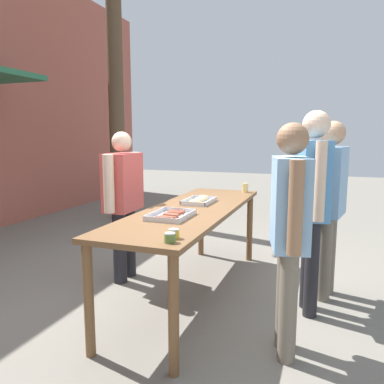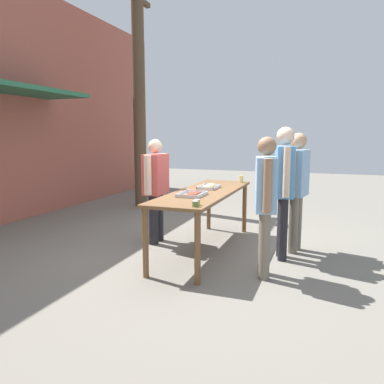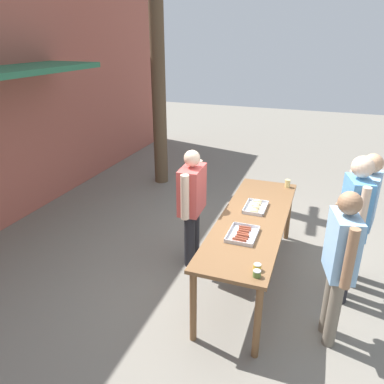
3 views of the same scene
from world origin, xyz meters
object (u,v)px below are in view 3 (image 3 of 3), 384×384
at_px(food_tray_buns, 256,207).
at_px(utility_pole, 157,47).
at_px(condiment_jar_mustard, 257,274).
at_px(person_customer_waiting_in_line, 353,217).
at_px(person_customer_holding_hotdog, 340,257).
at_px(food_tray_sausages, 242,235).
at_px(condiment_jar_ketchup, 257,267).
at_px(person_server_behind_table, 192,199).
at_px(person_customer_with_cup, 364,210).
at_px(beer_cup, 288,183).

xyz_separation_m(food_tray_buns, utility_pole, (2.48, 2.43, 1.76)).
relative_size(condiment_jar_mustard, person_customer_waiting_in_line, 0.04).
bearing_deg(person_customer_holding_hotdog, food_tray_sausages, -117.24).
height_order(condiment_jar_ketchup, person_server_behind_table, person_server_behind_table).
bearing_deg(person_customer_with_cup, utility_pole, -111.61).
bearing_deg(utility_pole, condiment_jar_ketchup, -144.52).
height_order(food_tray_sausages, utility_pole, utility_pole).
xyz_separation_m(condiment_jar_mustard, beer_cup, (2.26, 0.00, 0.02)).
relative_size(beer_cup, person_customer_holding_hotdog, 0.07).
relative_size(food_tray_sausages, condiment_jar_ketchup, 5.73).
xyz_separation_m(food_tray_sausages, utility_pole, (3.21, 2.43, 1.77)).
xyz_separation_m(condiment_jar_mustard, person_customer_waiting_in_line, (1.15, -0.81, 0.16)).
bearing_deg(person_customer_waiting_in_line, food_tray_buns, -116.00).
height_order(food_tray_sausages, condiment_jar_mustard, condiment_jar_mustard).
height_order(condiment_jar_ketchup, beer_cup, beer_cup).
bearing_deg(food_tray_sausages, condiment_jar_mustard, -157.14).
height_order(food_tray_sausages, person_customer_waiting_in_line, person_customer_waiting_in_line).
bearing_deg(beer_cup, condiment_jar_ketchup, 179.61).
distance_m(condiment_jar_ketchup, utility_pole, 4.96).
bearing_deg(person_server_behind_table, food_tray_buns, -83.27).
xyz_separation_m(beer_cup, person_customer_waiting_in_line, (-1.11, -0.81, 0.13)).
bearing_deg(person_customer_holding_hotdog, person_customer_waiting_in_line, 157.80).
bearing_deg(condiment_jar_mustard, food_tray_buns, 11.48).
relative_size(condiment_jar_mustard, beer_cup, 0.66).
bearing_deg(condiment_jar_mustard, food_tray_sausages, 22.86).
relative_size(condiment_jar_mustard, person_server_behind_table, 0.05).
xyz_separation_m(beer_cup, person_server_behind_table, (-0.99, 1.08, 0.01)).
height_order(condiment_jar_ketchup, person_customer_with_cup, person_customer_with_cup).
bearing_deg(person_customer_with_cup, beer_cup, -116.56).
bearing_deg(person_customer_with_cup, person_customer_holding_hotdog, -1.88).
xyz_separation_m(person_server_behind_table, person_customer_waiting_in_line, (-0.12, -1.89, 0.13)).
bearing_deg(person_server_behind_table, utility_pole, 29.29).
relative_size(beer_cup, person_customer_waiting_in_line, 0.06).
bearing_deg(beer_cup, condiment_jar_mustard, -179.98).
bearing_deg(food_tray_buns, person_customer_holding_hotdog, -135.04).
xyz_separation_m(condiment_jar_ketchup, person_customer_waiting_in_line, (1.05, -0.83, 0.16)).
bearing_deg(beer_cup, utility_pole, 59.16).
bearing_deg(person_server_behind_table, person_customer_holding_hotdog, -118.21).
height_order(food_tray_sausages, beer_cup, beer_cup).
distance_m(person_server_behind_table, person_customer_with_cup, 2.04).
bearing_deg(condiment_jar_mustard, person_customer_with_cup, -31.68).
relative_size(food_tray_sausages, food_tray_buns, 1.03).
xyz_separation_m(person_customer_with_cup, utility_pole, (2.35, 3.66, 1.65)).
bearing_deg(utility_pole, food_tray_buns, -135.63).
bearing_deg(person_customer_waiting_in_line, person_customer_holding_hotdog, -22.42).
xyz_separation_m(food_tray_sausages, person_customer_waiting_in_line, (0.47, -1.10, 0.17)).
height_order(food_tray_sausages, person_customer_holding_hotdog, person_customer_holding_hotdog).
xyz_separation_m(condiment_jar_ketchup, person_server_behind_table, (1.17, 1.06, 0.03)).
height_order(food_tray_buns, person_server_behind_table, person_server_behind_table).
bearing_deg(condiment_jar_mustard, beer_cup, 0.02).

